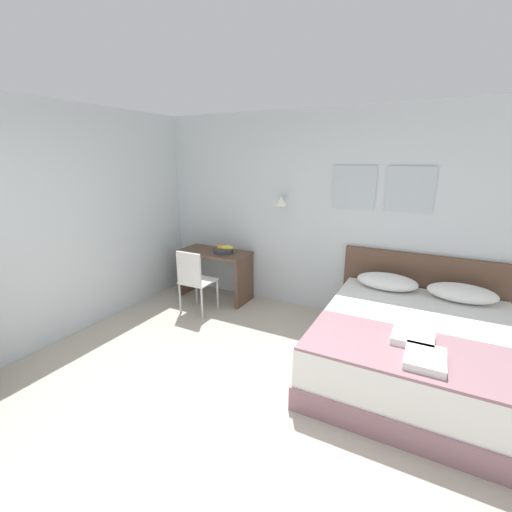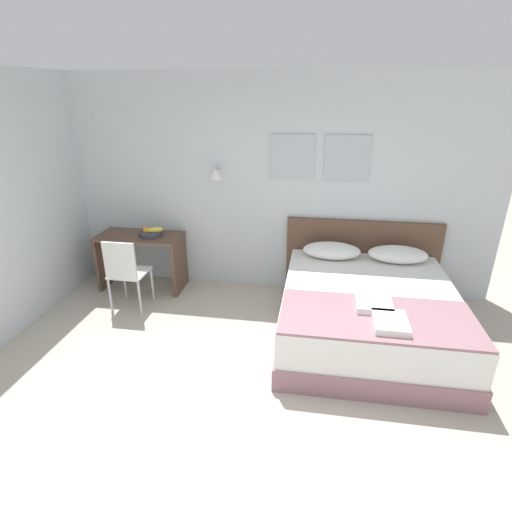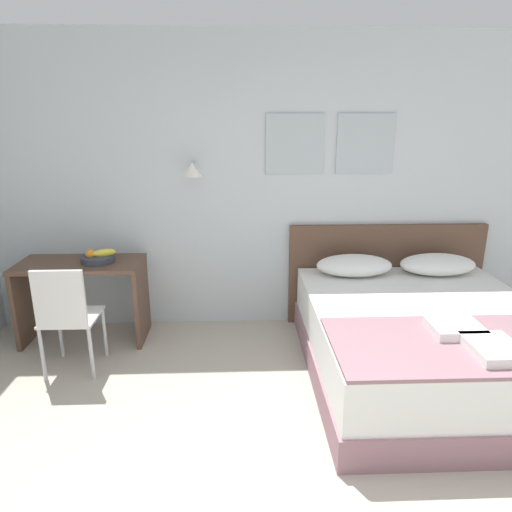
{
  "view_description": "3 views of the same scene",
  "coord_description": "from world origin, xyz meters",
  "px_view_note": "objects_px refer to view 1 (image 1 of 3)",
  "views": [
    {
      "loc": [
        1.26,
        -1.62,
        2.05
      ],
      "look_at": [
        -0.32,
        1.39,
        1.07
      ],
      "focal_mm": 24.0,
      "sensor_mm": 36.0,
      "label": 1
    },
    {
      "loc": [
        0.68,
        -2.09,
        2.4
      ],
      "look_at": [
        0.12,
        1.4,
        0.95
      ],
      "focal_mm": 28.0,
      "sensor_mm": 36.0,
      "label": 2
    },
    {
      "loc": [
        -0.16,
        -1.43,
        1.92
      ],
      "look_at": [
        -0.03,
        1.94,
        0.9
      ],
      "focal_mm": 32.0,
      "sensor_mm": 36.0,
      "label": 3
    }
  ],
  "objects_px": {
    "headboard": "(422,294)",
    "desk": "(215,266)",
    "bed": "(413,350)",
    "pillow_left": "(387,282)",
    "folded_towel_near_foot": "(413,338)",
    "pillow_right": "(462,293)",
    "throw_blanket": "(413,351)",
    "fruit_bowl": "(224,250)",
    "desk_chair": "(194,278)",
    "folded_towel_mid_bed": "(425,358)"
  },
  "relations": [
    {
      "from": "headboard",
      "to": "desk",
      "type": "height_order",
      "value": "headboard"
    },
    {
      "from": "bed",
      "to": "pillow_left",
      "type": "bearing_deg",
      "value": 116.31
    },
    {
      "from": "pillow_left",
      "to": "headboard",
      "type": "bearing_deg",
      "value": 34.97
    },
    {
      "from": "pillow_left",
      "to": "folded_towel_near_foot",
      "type": "distance_m",
      "value": 1.26
    },
    {
      "from": "bed",
      "to": "pillow_left",
      "type": "xyz_separation_m",
      "value": [
        -0.38,
        0.77,
        0.38
      ]
    },
    {
      "from": "pillow_right",
      "to": "throw_blanket",
      "type": "distance_m",
      "value": 1.4
    },
    {
      "from": "pillow_left",
      "to": "throw_blanket",
      "type": "height_order",
      "value": "pillow_left"
    },
    {
      "from": "bed",
      "to": "fruit_bowl",
      "type": "distance_m",
      "value": 2.77
    },
    {
      "from": "desk_chair",
      "to": "fruit_bowl",
      "type": "bearing_deg",
      "value": 81.42
    },
    {
      "from": "pillow_left",
      "to": "desk",
      "type": "bearing_deg",
      "value": -179.49
    },
    {
      "from": "pillow_right",
      "to": "folded_towel_mid_bed",
      "type": "bearing_deg",
      "value": -101.11
    },
    {
      "from": "bed",
      "to": "desk",
      "type": "bearing_deg",
      "value": 165.07
    },
    {
      "from": "throw_blanket",
      "to": "folded_towel_mid_bed",
      "type": "distance_m",
      "value": 0.17
    },
    {
      "from": "pillow_left",
      "to": "fruit_bowl",
      "type": "distance_m",
      "value": 2.25
    },
    {
      "from": "desk",
      "to": "pillow_left",
      "type": "bearing_deg",
      "value": 0.51
    },
    {
      "from": "bed",
      "to": "desk_chair",
      "type": "xyz_separation_m",
      "value": [
        -2.72,
        0.15,
        0.24
      ]
    },
    {
      "from": "pillow_left",
      "to": "fruit_bowl",
      "type": "bearing_deg",
      "value": -179.51
    },
    {
      "from": "headboard",
      "to": "desk_chair",
      "type": "height_order",
      "value": "headboard"
    },
    {
      "from": "bed",
      "to": "fruit_bowl",
      "type": "height_order",
      "value": "fruit_bowl"
    },
    {
      "from": "desk",
      "to": "folded_towel_near_foot",
      "type": "bearing_deg",
      "value": -23.11
    },
    {
      "from": "bed",
      "to": "folded_towel_near_foot",
      "type": "relative_size",
      "value": 6.22
    },
    {
      "from": "headboard",
      "to": "bed",
      "type": "bearing_deg",
      "value": -90.0
    },
    {
      "from": "headboard",
      "to": "folded_towel_mid_bed",
      "type": "height_order",
      "value": "headboard"
    },
    {
      "from": "throw_blanket",
      "to": "folded_towel_near_foot",
      "type": "relative_size",
      "value": 5.27
    },
    {
      "from": "throw_blanket",
      "to": "folded_towel_mid_bed",
      "type": "height_order",
      "value": "folded_towel_mid_bed"
    },
    {
      "from": "throw_blanket",
      "to": "desk_chair",
      "type": "xyz_separation_m",
      "value": [
        -2.72,
        0.73,
        -0.06
      ]
    },
    {
      "from": "throw_blanket",
      "to": "folded_towel_mid_bed",
      "type": "relative_size",
      "value": 4.72
    },
    {
      "from": "throw_blanket",
      "to": "pillow_right",
      "type": "bearing_deg",
      "value": 74.29
    },
    {
      "from": "folded_towel_mid_bed",
      "to": "desk_chair",
      "type": "distance_m",
      "value": 2.94
    },
    {
      "from": "folded_towel_mid_bed",
      "to": "fruit_bowl",
      "type": "bearing_deg",
      "value": 151.61
    },
    {
      "from": "throw_blanket",
      "to": "fruit_bowl",
      "type": "bearing_deg",
      "value": 153.2
    },
    {
      "from": "folded_towel_near_foot",
      "to": "folded_towel_mid_bed",
      "type": "bearing_deg",
      "value": -69.85
    },
    {
      "from": "desk",
      "to": "desk_chair",
      "type": "bearing_deg",
      "value": -82.93
    },
    {
      "from": "headboard",
      "to": "desk_chair",
      "type": "xyz_separation_m",
      "value": [
        -2.72,
        -0.88,
        0.03
      ]
    },
    {
      "from": "folded_towel_near_foot",
      "to": "folded_towel_mid_bed",
      "type": "xyz_separation_m",
      "value": [
        0.1,
        -0.28,
        0.0
      ]
    },
    {
      "from": "throw_blanket",
      "to": "folded_towel_near_foot",
      "type": "bearing_deg",
      "value": 96.49
    },
    {
      "from": "pillow_right",
      "to": "desk",
      "type": "relative_size",
      "value": 0.64
    },
    {
      "from": "pillow_right",
      "to": "desk_chair",
      "type": "xyz_separation_m",
      "value": [
        -3.1,
        -0.62,
        -0.14
      ]
    },
    {
      "from": "bed",
      "to": "headboard",
      "type": "xyz_separation_m",
      "value": [
        -0.0,
        1.03,
        0.2
      ]
    },
    {
      "from": "bed",
      "to": "folded_towel_mid_bed",
      "type": "distance_m",
      "value": 0.8
    },
    {
      "from": "throw_blanket",
      "to": "pillow_left",
      "type": "bearing_deg",
      "value": 105.71
    },
    {
      "from": "headboard",
      "to": "desk",
      "type": "relative_size",
      "value": 1.76
    },
    {
      "from": "folded_towel_near_foot",
      "to": "bed",
      "type": "bearing_deg",
      "value": 87.93
    },
    {
      "from": "pillow_right",
      "to": "throw_blanket",
      "type": "xyz_separation_m",
      "value": [
        -0.38,
        -1.35,
        -0.08
      ]
    },
    {
      "from": "pillow_right",
      "to": "fruit_bowl",
      "type": "xyz_separation_m",
      "value": [
        -3.01,
        -0.02,
        0.11
      ]
    },
    {
      "from": "folded_towel_near_foot",
      "to": "desk",
      "type": "xyz_separation_m",
      "value": [
        -2.78,
        1.18,
        -0.12
      ]
    },
    {
      "from": "bed",
      "to": "desk",
      "type": "xyz_separation_m",
      "value": [
        -2.79,
        0.74,
        0.22
      ]
    },
    {
      "from": "pillow_right",
      "to": "folded_towel_near_foot",
      "type": "distance_m",
      "value": 1.27
    },
    {
      "from": "throw_blanket",
      "to": "fruit_bowl",
      "type": "height_order",
      "value": "fruit_bowl"
    },
    {
      "from": "fruit_bowl",
      "to": "desk_chair",
      "type": "bearing_deg",
      "value": -98.58
    }
  ]
}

